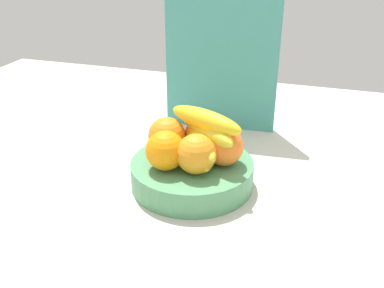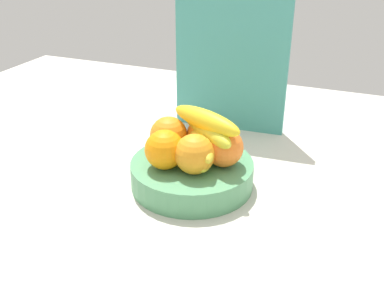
% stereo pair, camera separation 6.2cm
% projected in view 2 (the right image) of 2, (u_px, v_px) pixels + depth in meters
% --- Properties ---
extents(ground_plane, '(1.80, 1.40, 0.03)m').
position_uv_depth(ground_plane, '(180.00, 186.00, 0.94)').
color(ground_plane, beige).
extents(fruit_bowl, '(0.25, 0.25, 0.05)m').
position_uv_depth(fruit_bowl, '(192.00, 173.00, 0.90)').
color(fruit_bowl, '#519666').
rests_on(fruit_bowl, ground_plane).
extents(orange_front_left, '(0.08, 0.08, 0.08)m').
position_uv_depth(orange_front_left, '(165.00, 150.00, 0.85)').
color(orange_front_left, orange).
rests_on(orange_front_left, fruit_bowl).
extents(orange_front_right, '(0.08, 0.08, 0.08)m').
position_uv_depth(orange_front_right, '(195.00, 154.00, 0.84)').
color(orange_front_right, orange).
rests_on(orange_front_right, fruit_bowl).
extents(orange_center, '(0.08, 0.08, 0.08)m').
position_uv_depth(orange_center, '(224.00, 147.00, 0.86)').
color(orange_center, orange).
rests_on(orange_center, fruit_bowl).
extents(orange_back_left, '(0.08, 0.08, 0.08)m').
position_uv_depth(orange_back_left, '(205.00, 134.00, 0.92)').
color(orange_back_left, orange).
rests_on(orange_back_left, fruit_bowl).
extents(orange_back_right, '(0.08, 0.08, 0.08)m').
position_uv_depth(orange_back_right, '(169.00, 135.00, 0.91)').
color(orange_back_right, orange).
rests_on(orange_back_right, fruit_bowl).
extents(banana_bunch, '(0.17, 0.18, 0.11)m').
position_uv_depth(banana_bunch, '(205.00, 135.00, 0.88)').
color(banana_bunch, yellow).
rests_on(banana_bunch, fruit_bowl).
extents(cutting_board, '(0.28, 0.04, 0.36)m').
position_uv_depth(cutting_board, '(231.00, 60.00, 1.09)').
color(cutting_board, teal).
rests_on(cutting_board, ground_plane).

